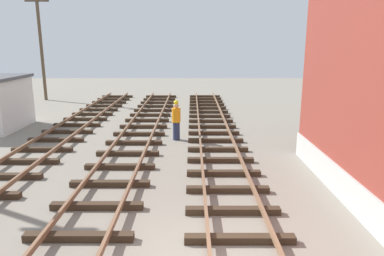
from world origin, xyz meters
name	(u,v)px	position (x,y,z in m)	size (l,w,h in m)	color
track_near_building	(245,256)	(0.69, 0.00, 0.13)	(2.50, 47.39, 0.32)	#38281C
track_centre	(67,255)	(-2.96, 0.00, 0.13)	(2.50, 47.39, 0.32)	#38281C
utility_pole_far	(42,47)	(-12.06, 21.62, 4.15)	(1.80, 0.24, 7.92)	brown
track_worker_foreground	(177,120)	(-1.11, 9.52, 0.93)	(0.40, 0.40, 1.87)	#262D4C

